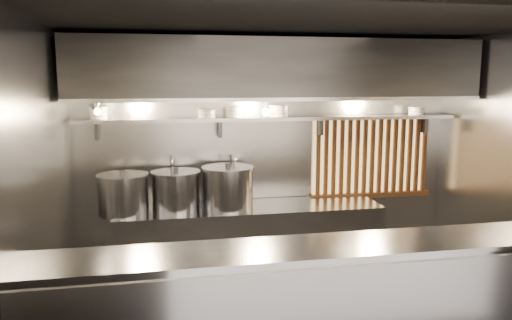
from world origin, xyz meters
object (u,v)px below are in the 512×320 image
object	(u,v)px
stock_pot_left	(123,194)
stock_pot_mid	(176,190)
heat_lamp	(95,106)
stock_pot_right	(228,187)
pendant_bulb	(266,112)

from	to	relation	value
stock_pot_left	stock_pot_mid	distance (m)	0.56
heat_lamp	stock_pot_right	bearing A→B (deg)	11.39
stock_pot_left	stock_pot_right	world-z (taller)	stock_pot_right
heat_lamp	stock_pot_right	distance (m)	1.66
heat_lamp	pendant_bulb	world-z (taller)	heat_lamp
stock_pot_left	stock_pot_mid	bearing A→B (deg)	7.45
heat_lamp	pendant_bulb	bearing A→B (deg)	11.00
stock_pot_mid	pendant_bulb	bearing A→B (deg)	2.07
stock_pot_right	heat_lamp	bearing A→B (deg)	-168.61
heat_lamp	stock_pot_left	distance (m)	1.00
pendant_bulb	stock_pot_right	size ratio (longest dim) A/B	0.26
pendant_bulb	stock_pot_right	world-z (taller)	pendant_bulb
stock_pot_right	stock_pot_left	bearing A→B (deg)	-178.36
pendant_bulb	stock_pot_mid	size ratio (longest dim) A/B	0.26
pendant_bulb	stock_pot_left	distance (m)	1.79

